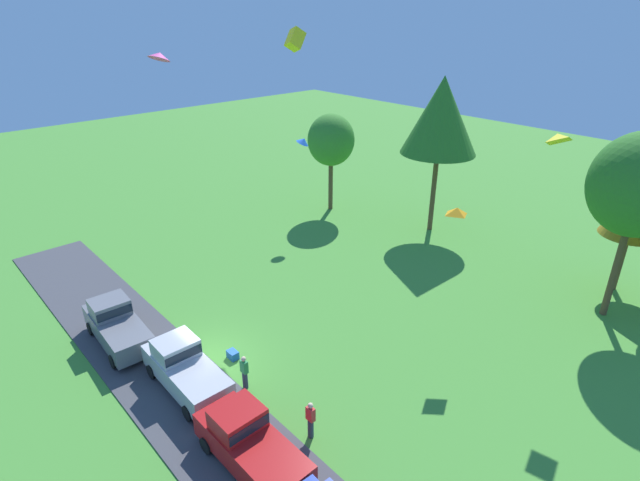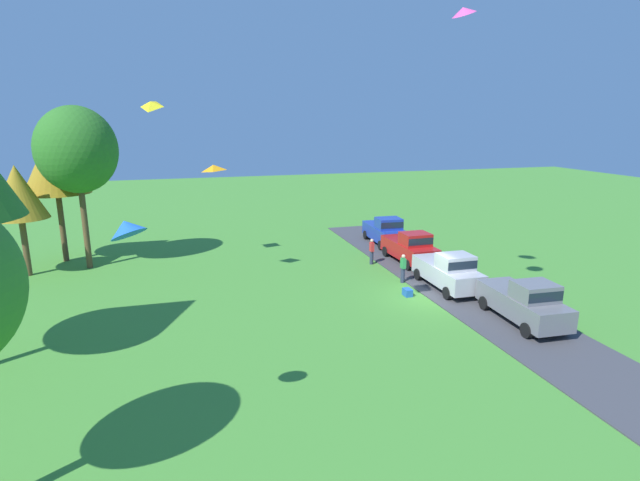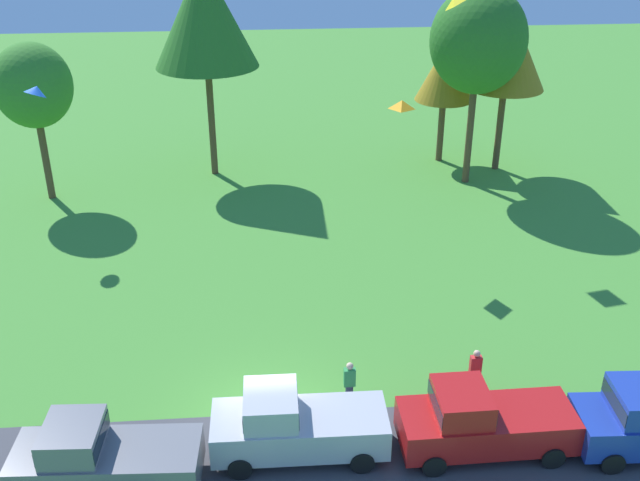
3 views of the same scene
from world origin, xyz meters
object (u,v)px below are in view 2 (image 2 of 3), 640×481
object	(u,v)px
cooler_box	(407,292)
kite_delta_over_trees	(126,228)
tree_left_of_center	(18,193)
kite_delta_trailing_tail	(464,11)
tree_center_back	(77,150)
car_pickup_mid_row	(411,247)
car_pickup_by_flagpole	(525,301)
tree_far_left	(54,162)
kite_diamond_near_flag	(150,104)
car_pickup_near_entrance	(449,271)
person_on_lawn	(403,268)
car_pickup_far_end	(385,231)
person_watching_sky	(372,251)
kite_diamond_high_left	(213,168)

from	to	relation	value
cooler_box	kite_delta_over_trees	xyz separation A→B (m)	(-9.83, 12.99, 6.45)
tree_left_of_center	kite_delta_trailing_tail	size ratio (longest dim) A/B	7.03
kite_delta_trailing_tail	tree_center_back	bearing A→B (deg)	49.05
car_pickup_mid_row	kite_delta_trailing_tail	bearing A→B (deg)	162.19
car_pickup_by_flagpole	tree_far_left	size ratio (longest dim) A/B	0.58
kite_diamond_near_flag	kite_delta_over_trees	bearing A→B (deg)	179.27
car_pickup_near_entrance	person_on_lawn	world-z (taller)	car_pickup_near_entrance
tree_far_left	car_pickup_far_end	bearing A→B (deg)	-95.15
cooler_box	car_pickup_mid_row	bearing A→B (deg)	-27.45
kite_delta_over_trees	car_pickup_mid_row	bearing A→B (deg)	-45.83
tree_center_back	car_pickup_far_end	bearing A→B (deg)	-89.61
kite_delta_trailing_tail	person_watching_sky	bearing A→B (deg)	-3.62
tree_center_back	kite_delta_trailing_tail	xyz separation A→B (m)	(-14.82, -17.08, 6.03)
kite_diamond_near_flag	kite_diamond_high_left	bearing A→B (deg)	-129.41
car_pickup_by_flagpole	car_pickup_far_end	world-z (taller)	same
car_pickup_near_entrance	kite_delta_trailing_tail	xyz separation A→B (m)	(-4.57, 2.89, 12.41)
kite_diamond_high_left	kite_delta_over_trees	bearing A→B (deg)	167.39
car_pickup_near_entrance	tree_left_of_center	size ratio (longest dim) A/B	0.75
car_pickup_by_flagpole	tree_far_left	world-z (taller)	tree_far_left
car_pickup_mid_row	tree_center_back	distance (m)	21.80
car_pickup_far_end	kite_delta_over_trees	xyz separation A→B (m)	(-20.50, 16.31, 5.55)
person_watching_sky	kite_diamond_near_flag	distance (m)	16.19
car_pickup_near_entrance	car_pickup_far_end	size ratio (longest dim) A/B	0.99
person_on_lawn	kite_delta_trailing_tail	world-z (taller)	kite_delta_trailing_tail
person_on_lawn	tree_left_of_center	bearing A→B (deg)	70.20
car_pickup_by_flagpole	kite_delta_trailing_tail	bearing A→B (deg)	80.06
person_on_lawn	kite_diamond_high_left	bearing A→B (deg)	72.67
car_pickup_near_entrance	car_pickup_far_end	bearing A→B (deg)	-3.81
tree_center_back	kite_diamond_high_left	bearing A→B (deg)	-123.76
car_pickup_by_flagpole	tree_center_back	world-z (taller)	tree_center_back
car_pickup_mid_row	car_pickup_far_end	size ratio (longest dim) A/B	0.99
tree_left_of_center	kite_diamond_high_left	xyz separation A→B (m)	(-4.48, -11.07, 1.58)
person_on_lawn	tree_left_of_center	distance (m)	23.12
person_watching_sky	kite_delta_trailing_tail	size ratio (longest dim) A/B	1.79
kite_diamond_near_flag	tree_center_back	bearing A→B (deg)	60.66
tree_center_back	kite_delta_trailing_tail	distance (m)	23.40
car_pickup_far_end	kite_diamond_near_flag	size ratio (longest dim) A/B	4.83
kite_delta_over_trees	kite_delta_trailing_tail	size ratio (longest dim) A/B	0.99
tree_center_back	kite_diamond_near_flag	distance (m)	5.88
person_on_lawn	tree_left_of_center	world-z (taller)	tree_left_of_center
kite_diamond_high_left	car_pickup_mid_row	bearing A→B (deg)	-88.73
tree_left_of_center	cooler_box	bearing A→B (deg)	-115.45
car_pickup_near_entrance	person_watching_sky	bearing A→B (deg)	20.72
car_pickup_near_entrance	kite_diamond_near_flag	xyz separation A→B (m)	(7.68, 15.39, 9.03)
tree_left_of_center	tree_center_back	xyz separation A→B (m)	(0.70, -3.33, 2.38)
car_pickup_mid_row	kite_diamond_near_flag	distance (m)	18.25
person_watching_sky	tree_center_back	xyz separation A→B (m)	(4.35, 17.74, 6.60)
person_watching_sky	kite_diamond_near_flag	world-z (taller)	kite_diamond_near_flag
tree_center_back	cooler_box	xyz separation A→B (m)	(-10.53, -17.34, -7.28)
car_pickup_by_flagpole	kite_delta_trailing_tail	xyz separation A→B (m)	(0.67, 3.81, 12.41)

